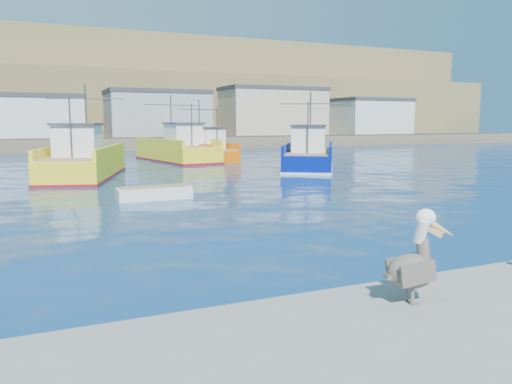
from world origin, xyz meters
TOP-DOWN VIEW (x-y plane):
  - ground at (0.00, 0.00)m, footprint 260.00×260.00m
  - dock_bollards at (0.60, -3.40)m, footprint 36.20×0.20m
  - far_shore at (0.00, 109.20)m, footprint 200.00×81.00m
  - trawler_yellow_a at (-4.37, 25.24)m, footprint 7.14×12.37m
  - trawler_yellow_b at (5.45, 37.21)m, footprint 6.14×12.62m
  - trawler_blue at (13.24, 24.65)m, footprint 8.90×11.12m
  - boat_orange at (8.02, 36.30)m, footprint 4.94×8.97m
  - skiff_mid at (-1.98, 13.43)m, footprint 3.67×1.32m
  - skiff_far at (19.53, 35.72)m, footprint 2.65×4.62m
  - pelican at (-0.90, -4.27)m, footprint 1.44×0.72m

SIDE VIEW (x-z plane):
  - ground at x=0.00m, z-range 0.00..0.00m
  - skiff_mid at x=-1.98m, z-range -0.14..0.65m
  - skiff_far at x=19.53m, z-range -0.17..0.78m
  - dock_bollards at x=0.60m, z-range 0.50..0.80m
  - trawler_blue at x=13.24m, z-range -2.21..4.23m
  - boat_orange at x=8.02m, z-range -2.01..4.09m
  - trawler_yellow_a at x=-4.37m, z-range -2.22..4.35m
  - trawler_yellow_b at x=5.45m, z-range -2.23..4.39m
  - pelican at x=-0.90m, z-range 0.37..2.14m
  - far_shore at x=0.00m, z-range -3.02..20.98m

